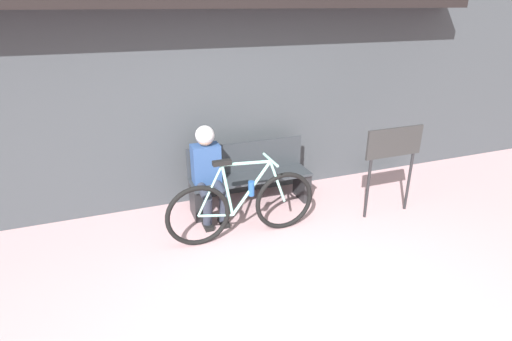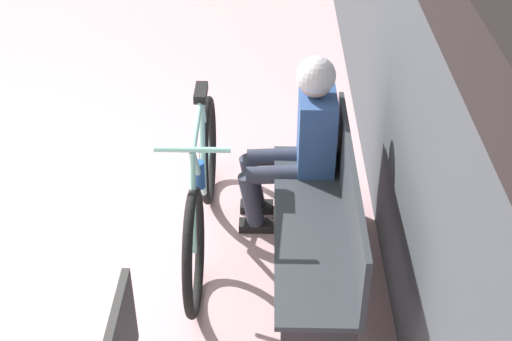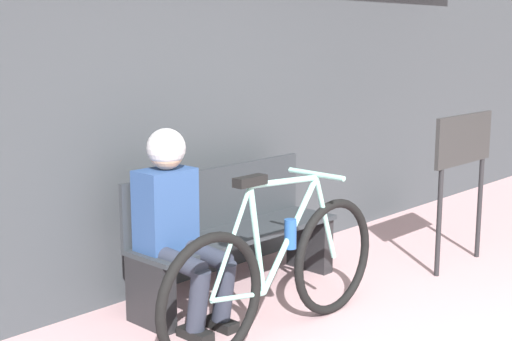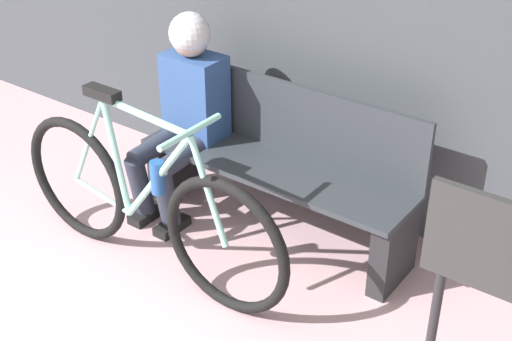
{
  "view_description": "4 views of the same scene",
  "coord_description": "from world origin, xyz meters",
  "px_view_note": "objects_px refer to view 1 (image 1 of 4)",
  "views": [
    {
      "loc": [
        -1.4,
        -2.3,
        2.49
      ],
      "look_at": [
        0.17,
        1.91,
        0.6
      ],
      "focal_mm": 28.0,
      "sensor_mm": 36.0,
      "label": 1
    },
    {
      "loc": [
        3.29,
        1.87,
        2.9
      ],
      "look_at": [
        -0.08,
        1.8,
        0.59
      ],
      "focal_mm": 50.0,
      "sensor_mm": 36.0,
      "label": 2
    },
    {
      "loc": [
        -3.0,
        -1.06,
        1.68
      ],
      "look_at": [
        0.12,
        1.9,
        0.88
      ],
      "focal_mm": 50.0,
      "sensor_mm": 36.0,
      "label": 3
    },
    {
      "loc": [
        2.07,
        -0.61,
        2.33
      ],
      "look_at": [
        0.27,
        1.84,
        0.56
      ],
      "focal_mm": 50.0,
      "sensor_mm": 36.0,
      "label": 4
    }
  ],
  "objects_px": {
    "signboard": "(393,151)",
    "bicycle": "(243,206)",
    "park_bench_near": "(250,178)",
    "person_seated": "(208,167)"
  },
  "relations": [
    {
      "from": "bicycle",
      "to": "person_seated",
      "type": "bearing_deg",
      "value": 112.07
    },
    {
      "from": "park_bench_near",
      "to": "bicycle",
      "type": "height_order",
      "value": "bicycle"
    },
    {
      "from": "park_bench_near",
      "to": "person_seated",
      "type": "distance_m",
      "value": 0.65
    },
    {
      "from": "bicycle",
      "to": "person_seated",
      "type": "distance_m",
      "value": 0.7
    },
    {
      "from": "person_seated",
      "to": "signboard",
      "type": "relative_size",
      "value": 1.02
    },
    {
      "from": "bicycle",
      "to": "person_seated",
      "type": "height_order",
      "value": "person_seated"
    },
    {
      "from": "park_bench_near",
      "to": "bicycle",
      "type": "xyz_separation_m",
      "value": [
        -0.33,
        -0.7,
        0.0
      ]
    },
    {
      "from": "person_seated",
      "to": "park_bench_near",
      "type": "bearing_deg",
      "value": 10.23
    },
    {
      "from": "signboard",
      "to": "bicycle",
      "type": "bearing_deg",
      "value": 176.39
    },
    {
      "from": "park_bench_near",
      "to": "signboard",
      "type": "bearing_deg",
      "value": -27.79
    }
  ]
}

